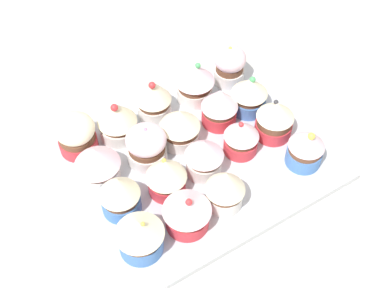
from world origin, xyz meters
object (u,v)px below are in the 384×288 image
(baking_tray, at_px, (192,158))
(cupcake_7, at_px, (225,188))
(cupcake_4, at_px, (241,136))
(cupcake_18, at_px, (76,134))
(cupcake_12, at_px, (166,175))
(cupcake_3, at_px, (230,65))
(cupcake_8, at_px, (204,156))
(cupcake_6, at_px, (195,81))
(cupcake_10, at_px, (153,98))
(cupcake_2, at_px, (249,94))
(cupcake_5, at_px, (220,106))
(cupcake_14, at_px, (117,120))
(cupcake_1, at_px, (275,119))
(cupcake_9, at_px, (178,127))
(cupcake_11, at_px, (187,211))
(cupcake_13, at_px, (147,146))
(cupcake_17, at_px, (97,163))
(cupcake_0, at_px, (306,148))
(cupcake_16, at_px, (120,194))

(baking_tray, xyz_separation_m, cupcake_7, (-0.10, 0.01, 0.04))
(cupcake_4, xyz_separation_m, cupcake_18, (0.14, 0.22, 0.00))
(cupcake_12, bearing_deg, cupcake_3, -55.48)
(cupcake_7, bearing_deg, cupcake_8, -5.08)
(cupcake_6, bearing_deg, cupcake_10, 87.75)
(cupcake_2, xyz_separation_m, cupcake_5, (0.00, 0.06, 0.00))
(cupcake_14, bearing_deg, cupcake_4, -130.29)
(cupcake_1, xyz_separation_m, cupcake_12, (-0.01, 0.20, 0.00))
(cupcake_9, relative_size, cupcake_18, 1.03)
(cupcake_12, bearing_deg, cupcake_9, -41.63)
(cupcake_11, bearing_deg, cupcake_1, -70.82)
(cupcake_7, relative_size, cupcake_13, 1.04)
(cupcake_3, xyz_separation_m, cupcake_6, (-0.00, 0.07, 0.00))
(cupcake_12, distance_m, cupcake_17, 0.10)
(cupcake_0, xyz_separation_m, cupcake_2, (0.14, 0.01, 0.00))
(cupcake_1, xyz_separation_m, cupcake_9, (0.06, 0.14, 0.00))
(cupcake_7, relative_size, cupcake_18, 1.06)
(cupcake_6, xyz_separation_m, cupcake_14, (-0.01, 0.15, -0.00))
(cupcake_8, xyz_separation_m, cupcake_16, (0.01, 0.14, 0.00))
(baking_tray, relative_size, cupcake_5, 5.59)
(cupcake_11, bearing_deg, cupcake_12, -4.35)
(cupcake_5, bearing_deg, cupcake_8, 133.88)
(cupcake_1, bearing_deg, cupcake_12, 91.59)
(cupcake_4, height_order, cupcake_9, cupcake_9)
(cupcake_8, xyz_separation_m, cupcake_12, (-0.00, 0.06, -0.00))
(cupcake_11, height_order, cupcake_18, same)
(cupcake_4, bearing_deg, cupcake_16, 89.87)
(cupcake_11, height_order, cupcake_13, cupcake_13)
(cupcake_8, relative_size, cupcake_16, 0.96)
(cupcake_1, bearing_deg, cupcake_16, 90.00)
(cupcake_9, bearing_deg, cupcake_17, 88.50)
(cupcake_6, height_order, cupcake_14, same)
(cupcake_10, distance_m, cupcake_11, 0.22)
(cupcake_2, bearing_deg, cupcake_4, 136.71)
(baking_tray, relative_size, cupcake_6, 5.14)
(cupcake_14, bearing_deg, cupcake_18, 81.52)
(cupcake_0, height_order, cupcake_8, cupcake_0)
(cupcake_5, bearing_deg, cupcake_17, 90.01)
(cupcake_3, bearing_deg, cupcake_9, 116.72)
(cupcake_9, bearing_deg, cupcake_13, 95.04)
(cupcake_0, relative_size, cupcake_2, 1.00)
(cupcake_10, xyz_separation_m, cupcake_16, (-0.14, 0.13, -0.00))
(cupcake_2, xyz_separation_m, cupcake_12, (-0.07, 0.20, 0.00))
(cupcake_7, bearing_deg, baking_tray, -3.24)
(cupcake_3, bearing_deg, cupcake_14, 92.95)
(cupcake_1, relative_size, cupcake_6, 0.93)
(cupcake_1, xyz_separation_m, cupcake_14, (0.13, 0.21, 0.00))
(cupcake_4, distance_m, cupcake_13, 0.15)
(cupcake_5, height_order, cupcake_7, same)
(cupcake_13, relative_size, cupcake_14, 0.90)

